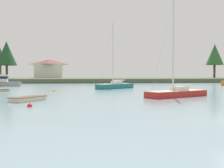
% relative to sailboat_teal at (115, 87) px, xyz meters
% --- Properties ---
extents(far_shore_bank, '(209.58, 42.37, 1.32)m').
position_rel_sailboat_teal_xyz_m(far_shore_bank, '(2.55, 50.54, 0.40)').
color(far_shore_bank, '#4C563D').
rests_on(far_shore_bank, ground).
extents(sailboat_teal, '(7.57, 6.94, 12.39)m').
position_rel_sailboat_teal_xyz_m(sailboat_teal, '(0.00, 0.00, 0.00)').
color(sailboat_teal, '#196B70').
rests_on(sailboat_teal, ground).
extents(sailboat_red, '(8.08, 5.40, 11.16)m').
position_rel_sailboat_teal_xyz_m(sailboat_red, '(4.55, -17.90, -0.03)').
color(sailboat_red, '#B2231E').
rests_on(sailboat_red, ground).
extents(dinghy_cream, '(3.25, 3.82, 0.60)m').
position_rel_sailboat_teal_xyz_m(dinghy_cream, '(-11.12, -20.55, -0.12)').
color(dinghy_cream, beige).
rests_on(dinghy_cream, ground).
extents(mooring_buoy_red, '(0.39, 0.39, 0.44)m').
position_rel_sailboat_teal_xyz_m(mooring_buoy_red, '(-10.11, -24.85, -0.20)').
color(mooring_buoy_red, red).
rests_on(mooring_buoy_red, ground).
extents(mooring_buoy_yellow, '(0.41, 0.41, 0.46)m').
position_rel_sailboat_teal_xyz_m(mooring_buoy_yellow, '(-10.24, -6.54, -0.19)').
color(mooring_buoy_yellow, yellow).
rests_on(mooring_buoy_yellow, ground).
extents(mooring_buoy_white, '(0.50, 0.50, 0.55)m').
position_rel_sailboat_teal_xyz_m(mooring_buoy_white, '(-5.66, 13.21, -0.18)').
color(mooring_buoy_white, white).
rests_on(mooring_buoy_white, ground).
extents(shore_tree_right, '(6.90, 6.90, 13.74)m').
position_rel_sailboat_teal_xyz_m(shore_tree_right, '(47.83, 51.01, 10.50)').
color(shore_tree_right, brown).
rests_on(shore_tree_right, far_shore_bank).
extents(shore_tree_inland_b, '(5.22, 5.22, 11.46)m').
position_rel_sailboat_teal_xyz_m(shore_tree_inland_b, '(-35.89, 51.85, 9.17)').
color(shore_tree_inland_b, brown).
rests_on(shore_tree_inland_b, far_shore_bank).
extents(shore_tree_far_left, '(6.16, 6.16, 11.72)m').
position_rel_sailboat_teal_xyz_m(shore_tree_far_left, '(-29.28, 36.87, 8.96)').
color(shore_tree_far_left, brown).
rests_on(shore_tree_far_left, far_shore_bank).
extents(cottage_near_water, '(10.92, 8.16, 7.16)m').
position_rel_sailboat_teal_xyz_m(cottage_near_water, '(-18.47, 54.06, 4.75)').
color(cottage_near_water, silver).
rests_on(cottage_near_water, far_shore_bank).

